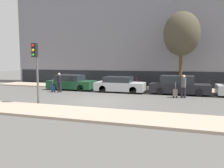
{
  "coord_description": "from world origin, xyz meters",
  "views": [
    {
      "loc": [
        5.16,
        -13.23,
        2.57
      ],
      "look_at": [
        0.35,
        1.8,
        0.95
      ],
      "focal_mm": 35.0,
      "sensor_mm": 36.0,
      "label": 1
    }
  ],
  "objects_px": {
    "parked_car_2": "(179,86)",
    "parked_bicycle": "(138,84)",
    "trolley_left": "(53,88)",
    "traffic_light": "(36,61)",
    "parked_car_1": "(120,85)",
    "parked_car_0": "(71,83)",
    "pedestrian_left": "(59,81)",
    "trolley_right": "(175,93)",
    "pedestrian_right": "(183,85)",
    "bare_tree_near_crossing": "(182,34)"
  },
  "relations": [
    {
      "from": "parked_car_1",
      "to": "trolley_left",
      "type": "xyz_separation_m",
      "value": [
        -5.33,
        -1.81,
        -0.26
      ]
    },
    {
      "from": "pedestrian_left",
      "to": "trolley_right",
      "type": "relative_size",
      "value": 1.42
    },
    {
      "from": "parked_car_2",
      "to": "trolley_right",
      "type": "relative_size",
      "value": 3.96
    },
    {
      "from": "parked_car_1",
      "to": "trolley_left",
      "type": "bearing_deg",
      "value": -161.23
    },
    {
      "from": "parked_car_2",
      "to": "pedestrian_left",
      "type": "height_order",
      "value": "pedestrian_left"
    },
    {
      "from": "parked_car_2",
      "to": "parked_bicycle",
      "type": "xyz_separation_m",
      "value": [
        -3.73,
        2.62,
        -0.19
      ]
    },
    {
      "from": "trolley_right",
      "to": "parked_car_2",
      "type": "bearing_deg",
      "value": 83.88
    },
    {
      "from": "parked_car_0",
      "to": "pedestrian_left",
      "type": "height_order",
      "value": "pedestrian_left"
    },
    {
      "from": "parked_car_0",
      "to": "bare_tree_near_crossing",
      "type": "height_order",
      "value": "bare_tree_near_crossing"
    },
    {
      "from": "pedestrian_right",
      "to": "traffic_light",
      "type": "distance_m",
      "value": 9.98
    },
    {
      "from": "parked_car_0",
      "to": "parked_bicycle",
      "type": "height_order",
      "value": "parked_car_0"
    },
    {
      "from": "traffic_light",
      "to": "bare_tree_near_crossing",
      "type": "xyz_separation_m",
      "value": [
        8.06,
        9.3,
        2.36
      ]
    },
    {
      "from": "parked_car_2",
      "to": "trolley_left",
      "type": "bearing_deg",
      "value": -169.04
    },
    {
      "from": "parked_bicycle",
      "to": "bare_tree_near_crossing",
      "type": "xyz_separation_m",
      "value": [
        3.82,
        -0.32,
        4.47
      ]
    },
    {
      "from": "pedestrian_left",
      "to": "trolley_left",
      "type": "height_order",
      "value": "pedestrian_left"
    },
    {
      "from": "trolley_left",
      "to": "parked_car_1",
      "type": "bearing_deg",
      "value": 18.77
    },
    {
      "from": "trolley_right",
      "to": "parked_bicycle",
      "type": "relative_size",
      "value": 0.65
    },
    {
      "from": "parked_car_2",
      "to": "traffic_light",
      "type": "bearing_deg",
      "value": -138.74
    },
    {
      "from": "trolley_right",
      "to": "traffic_light",
      "type": "relative_size",
      "value": 0.32
    },
    {
      "from": "pedestrian_left",
      "to": "traffic_light",
      "type": "height_order",
      "value": "traffic_light"
    },
    {
      "from": "pedestrian_right",
      "to": "parked_bicycle",
      "type": "height_order",
      "value": "pedestrian_right"
    },
    {
      "from": "trolley_left",
      "to": "parked_car_0",
      "type": "bearing_deg",
      "value": 71.2
    },
    {
      "from": "pedestrian_right",
      "to": "trolley_right",
      "type": "bearing_deg",
      "value": -179.94
    },
    {
      "from": "parked_car_0",
      "to": "trolley_left",
      "type": "height_order",
      "value": "parked_car_0"
    },
    {
      "from": "traffic_light",
      "to": "parked_car_2",
      "type": "bearing_deg",
      "value": 41.26
    },
    {
      "from": "trolley_left",
      "to": "pedestrian_right",
      "type": "relative_size",
      "value": 0.7
    },
    {
      "from": "pedestrian_left",
      "to": "trolley_left",
      "type": "distance_m",
      "value": 0.78
    },
    {
      "from": "parked_car_0",
      "to": "trolley_left",
      "type": "bearing_deg",
      "value": -108.8
    },
    {
      "from": "parked_car_0",
      "to": "parked_car_2",
      "type": "bearing_deg",
      "value": 0.11
    },
    {
      "from": "parked_car_0",
      "to": "pedestrian_left",
      "type": "bearing_deg",
      "value": -93.67
    },
    {
      "from": "parked_car_1",
      "to": "parked_car_2",
      "type": "height_order",
      "value": "parked_car_2"
    },
    {
      "from": "trolley_right",
      "to": "parked_bicycle",
      "type": "bearing_deg",
      "value": 128.61
    },
    {
      "from": "parked_car_2",
      "to": "trolley_left",
      "type": "distance_m",
      "value": 10.29
    },
    {
      "from": "parked_bicycle",
      "to": "traffic_light",
      "type": "bearing_deg",
      "value": -113.81
    },
    {
      "from": "parked_car_1",
      "to": "pedestrian_right",
      "type": "distance_m",
      "value": 5.37
    },
    {
      "from": "parked_car_1",
      "to": "bare_tree_near_crossing",
      "type": "bearing_deg",
      "value": 26.75
    },
    {
      "from": "pedestrian_left",
      "to": "trolley_right",
      "type": "xyz_separation_m",
      "value": [
        9.37,
        0.06,
        -0.56
      ]
    },
    {
      "from": "parked_car_2",
      "to": "parked_bicycle",
      "type": "height_order",
      "value": "parked_car_2"
    },
    {
      "from": "parked_car_2",
      "to": "traffic_light",
      "type": "xyz_separation_m",
      "value": [
        -7.97,
        -6.99,
        1.91
      ]
    },
    {
      "from": "parked_car_1",
      "to": "pedestrian_left",
      "type": "bearing_deg",
      "value": -160.29
    },
    {
      "from": "pedestrian_right",
      "to": "trolley_left",
      "type": "bearing_deg",
      "value": 174.37
    },
    {
      "from": "pedestrian_left",
      "to": "traffic_light",
      "type": "xyz_separation_m",
      "value": [
        1.59,
        -5.13,
        1.67
      ]
    },
    {
      "from": "parked_bicycle",
      "to": "trolley_left",
      "type": "bearing_deg",
      "value": -144.32
    },
    {
      "from": "trolley_left",
      "to": "bare_tree_near_crossing",
      "type": "xyz_separation_m",
      "value": [
        10.2,
        4.26,
        4.6
      ]
    },
    {
      "from": "parked_car_1",
      "to": "parked_car_0",
      "type": "bearing_deg",
      "value": 178.45
    },
    {
      "from": "parked_car_0",
      "to": "traffic_light",
      "type": "bearing_deg",
      "value": -78.04
    },
    {
      "from": "pedestrian_right",
      "to": "parked_bicycle",
      "type": "relative_size",
      "value": 0.93
    },
    {
      "from": "bare_tree_near_crossing",
      "to": "parked_bicycle",
      "type": "bearing_deg",
      "value": 175.28
    },
    {
      "from": "parked_car_2",
      "to": "trolley_left",
      "type": "xyz_separation_m",
      "value": [
        -10.1,
        -1.96,
        -0.32
      ]
    },
    {
      "from": "trolley_right",
      "to": "parked_bicycle",
      "type": "height_order",
      "value": "trolley_right"
    }
  ]
}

